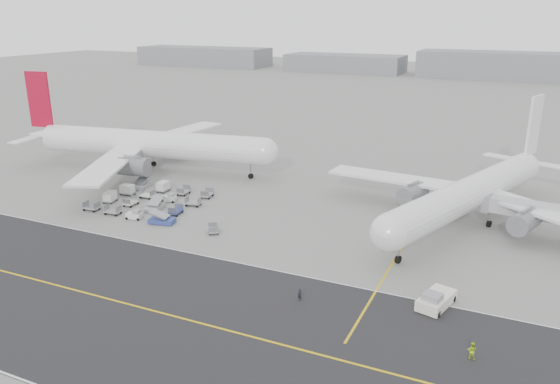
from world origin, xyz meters
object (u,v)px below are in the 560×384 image
at_px(airliner_a, 146,144).
at_px(ground_crew_a, 300,295).
at_px(jet_bridge, 531,212).
at_px(pushback_tug, 436,300).
at_px(ground_crew_b, 472,351).
at_px(airliner_b, 473,192).

height_order(airliner_a, ground_crew_a, airliner_a).
height_order(jet_bridge, ground_crew_a, jet_bridge).
xyz_separation_m(airliner_a, ground_crew_a, (53.87, -40.14, -5.30)).
bearing_deg(airliner_a, pushback_tug, -125.65).
xyz_separation_m(ground_crew_a, ground_crew_b, (20.56, -3.64, 0.15)).
distance_m(pushback_tug, ground_crew_a, 16.41).
height_order(airliner_b, ground_crew_a, airliner_b).
xyz_separation_m(airliner_a, pushback_tug, (69.33, -34.63, -5.20)).
bearing_deg(jet_bridge, airliner_b, 176.52).
bearing_deg(airliner_b, ground_crew_a, -94.02).
bearing_deg(ground_crew_b, ground_crew_a, -5.23).
distance_m(airliner_b, ground_crew_b, 40.53).
bearing_deg(airliner_a, airliner_b, -102.19).
distance_m(airliner_b, ground_crew_a, 40.03).
bearing_deg(airliner_a, jet_bridge, -103.05).
bearing_deg(jet_bridge, airliner_a, -177.01).
xyz_separation_m(pushback_tug, ground_crew_b, (5.10, -9.16, 0.05)).
bearing_deg(pushback_tug, ground_crew_b, -46.26).
xyz_separation_m(airliner_a, airliner_b, (69.90, -3.77, -0.62)).
bearing_deg(ground_crew_b, pushback_tug, -56.05).
bearing_deg(jet_bridge, pushback_tug, -101.49).
bearing_deg(ground_crew_a, pushback_tug, 37.10).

